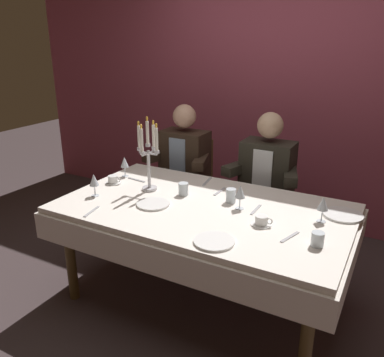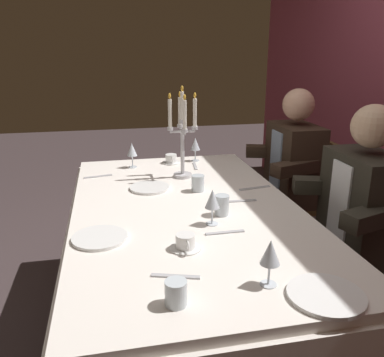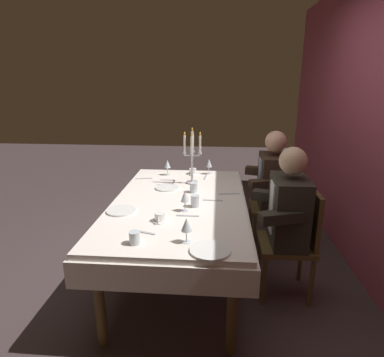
% 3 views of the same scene
% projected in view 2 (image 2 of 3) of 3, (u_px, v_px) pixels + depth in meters
% --- Properties ---
extents(ground_plane, '(12.00, 12.00, 0.00)m').
position_uv_depth(ground_plane, '(187.00, 331.00, 2.24)').
color(ground_plane, '#403334').
extents(dining_table, '(1.94, 1.14, 0.74)m').
position_uv_depth(dining_table, '(186.00, 228.00, 2.04)').
color(dining_table, white).
rests_on(dining_table, ground_plane).
extents(candelabra, '(0.19, 0.19, 0.54)m').
position_uv_depth(candelabra, '(182.00, 136.00, 2.39)').
color(candelabra, silver).
rests_on(candelabra, dining_table).
extents(dinner_plate_0, '(0.22, 0.22, 0.01)m').
position_uv_depth(dinner_plate_0, '(150.00, 188.00, 2.26)').
color(dinner_plate_0, white).
rests_on(dinner_plate_0, dining_table).
extents(dinner_plate_1, '(0.25, 0.25, 0.01)m').
position_uv_depth(dinner_plate_1, '(326.00, 295.00, 1.28)').
color(dinner_plate_1, white).
rests_on(dinner_plate_1, dining_table).
extents(dinner_plate_2, '(0.23, 0.23, 0.01)m').
position_uv_depth(dinner_plate_2, '(100.00, 238.00, 1.66)').
color(dinner_plate_2, white).
rests_on(dinner_plate_2, dining_table).
extents(wine_glass_0, '(0.07, 0.07, 0.16)m').
position_uv_depth(wine_glass_0, '(195.00, 145.00, 2.79)').
color(wine_glass_0, silver).
rests_on(wine_glass_0, dining_table).
extents(wine_glass_1, '(0.07, 0.07, 0.16)m').
position_uv_depth(wine_glass_1, '(132.00, 150.00, 2.63)').
color(wine_glass_1, silver).
rests_on(wine_glass_1, dining_table).
extents(wine_glass_2, '(0.07, 0.07, 0.16)m').
position_uv_depth(wine_glass_2, '(212.00, 200.00, 1.77)').
color(wine_glass_2, silver).
rests_on(wine_glass_2, dining_table).
extents(wine_glass_3, '(0.07, 0.07, 0.16)m').
position_uv_depth(wine_glass_3, '(270.00, 254.00, 1.31)').
color(wine_glass_3, silver).
rests_on(wine_glass_3, dining_table).
extents(water_tumbler_0, '(0.07, 0.07, 0.10)m').
position_uv_depth(water_tumbler_0, '(222.00, 205.00, 1.89)').
color(water_tumbler_0, silver).
rests_on(water_tumbler_0, dining_table).
extents(water_tumbler_1, '(0.07, 0.07, 0.09)m').
position_uv_depth(water_tumbler_1, '(198.00, 183.00, 2.21)').
color(water_tumbler_1, silver).
rests_on(water_tumbler_1, dining_table).
extents(water_tumbler_2, '(0.07, 0.07, 0.08)m').
position_uv_depth(water_tumbler_2, '(176.00, 293.00, 1.23)').
color(water_tumbler_2, silver).
rests_on(water_tumbler_2, dining_table).
extents(coffee_cup_0, '(0.13, 0.12, 0.06)m').
position_uv_depth(coffee_cup_0, '(185.00, 243.00, 1.58)').
color(coffee_cup_0, white).
rests_on(coffee_cup_0, dining_table).
extents(coffee_cup_1, '(0.13, 0.12, 0.06)m').
position_uv_depth(coffee_cup_1, '(171.00, 159.00, 2.76)').
color(coffee_cup_1, white).
rests_on(coffee_cup_1, dining_table).
extents(spoon_0, '(0.02, 0.17, 0.01)m').
position_uv_depth(spoon_0, '(240.00, 201.00, 2.07)').
color(spoon_0, '#B7B7BC').
rests_on(spoon_0, dining_table).
extents(fork_1, '(0.17, 0.04, 0.01)m').
position_uv_depth(fork_1, '(195.00, 166.00, 2.69)').
color(fork_1, '#B7B7BC').
rests_on(fork_1, dining_table).
extents(spoon_2, '(0.07, 0.17, 0.01)m').
position_uv_depth(spoon_2, '(176.00, 276.00, 1.39)').
color(spoon_2, '#B7B7BC').
rests_on(spoon_2, dining_table).
extents(spoon_3, '(0.05, 0.17, 0.01)m').
position_uv_depth(spoon_3, '(98.00, 176.00, 2.47)').
color(spoon_3, '#B7B7BC').
rests_on(spoon_3, dining_table).
extents(knife_4, '(0.05, 0.19, 0.01)m').
position_uv_depth(knife_4, '(255.00, 188.00, 2.26)').
color(knife_4, '#B7B7BC').
rests_on(knife_4, dining_table).
extents(fork_5, '(0.02, 0.17, 0.01)m').
position_uv_depth(fork_5, '(225.00, 232.00, 1.72)').
color(fork_5, '#B7B7BC').
rests_on(fork_5, dining_table).
extents(seated_diner_0, '(0.63, 0.48, 1.24)m').
position_uv_depth(seated_diner_0, '(295.00, 163.00, 2.78)').
color(seated_diner_0, brown).
rests_on(seated_diner_0, ground_plane).
extents(seated_diner_1, '(0.63, 0.48, 1.24)m').
position_uv_depth(seated_diner_1, '(364.00, 204.00, 2.05)').
color(seated_diner_1, brown).
rests_on(seated_diner_1, ground_plane).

